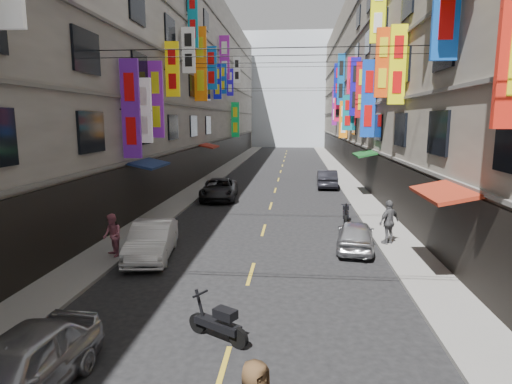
% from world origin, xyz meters
% --- Properties ---
extents(sidewalk_left, '(2.00, 90.00, 0.12)m').
position_xyz_m(sidewalk_left, '(-6.00, 42.00, 0.06)').
color(sidewalk_left, slate).
rests_on(sidewalk_left, ground).
extents(sidewalk_right, '(2.00, 90.00, 0.12)m').
position_xyz_m(sidewalk_right, '(6.00, 42.00, 0.06)').
color(sidewalk_right, slate).
rests_on(sidewalk_right, ground).
extents(building_row_left, '(10.14, 90.00, 19.00)m').
position_xyz_m(building_row_left, '(-11.99, 42.00, 9.49)').
color(building_row_left, gray).
rests_on(building_row_left, ground).
extents(building_row_right, '(10.14, 90.00, 19.00)m').
position_xyz_m(building_row_right, '(11.99, 42.00, 9.49)').
color(building_row_right, gray).
rests_on(building_row_right, ground).
extents(haze_block, '(18.00, 8.00, 22.00)m').
position_xyz_m(haze_block, '(0.00, 92.00, 11.00)').
color(haze_block, silver).
rests_on(haze_block, ground).
extents(shop_signage, '(14.00, 55.00, 12.66)m').
position_xyz_m(shop_signage, '(0.07, 34.59, 9.05)').
color(shop_signage, '#0D22A1').
rests_on(shop_signage, ground).
extents(street_awnings, '(13.99, 35.20, 0.41)m').
position_xyz_m(street_awnings, '(-1.26, 26.00, 3.00)').
color(street_awnings, '#144C25').
rests_on(street_awnings, ground).
extents(overhead_cables, '(14.00, 38.04, 1.24)m').
position_xyz_m(overhead_cables, '(0.00, 30.00, 8.80)').
color(overhead_cables, black).
rests_on(overhead_cables, ground).
extents(lane_markings, '(0.12, 80.20, 0.01)m').
position_xyz_m(lane_markings, '(0.00, 39.00, 0.00)').
color(lane_markings, gold).
rests_on(lane_markings, ground).
extents(scooter_crossing, '(1.61, 1.02, 1.14)m').
position_xyz_m(scooter_crossing, '(-0.31, 13.38, 0.44)').
color(scooter_crossing, black).
rests_on(scooter_crossing, ground).
extents(scooter_far_right, '(0.53, 1.80, 1.14)m').
position_xyz_m(scooter_far_right, '(4.17, 26.08, 0.44)').
color(scooter_far_right, black).
rests_on(scooter_far_right, ground).
extents(car_left_near, '(1.91, 4.14, 1.37)m').
position_xyz_m(car_left_near, '(-3.63, 10.70, 0.69)').
color(car_left_near, '#A5A5A9').
rests_on(car_left_near, ground).
extents(car_left_mid, '(2.08, 4.41, 1.40)m').
position_xyz_m(car_left_mid, '(-4.00, 19.40, 0.70)').
color(car_left_mid, silver).
rests_on(car_left_mid, ground).
extents(car_left_far, '(2.70, 5.15, 1.38)m').
position_xyz_m(car_left_far, '(-3.60, 31.95, 0.69)').
color(car_left_far, black).
rests_on(car_left_far, ground).
extents(car_right_mid, '(1.96, 3.82, 1.25)m').
position_xyz_m(car_right_mid, '(4.00, 21.16, 0.62)').
color(car_right_mid, '#AEAEB3').
rests_on(car_right_mid, ground).
extents(car_right_far, '(1.57, 4.31, 1.41)m').
position_xyz_m(car_right_far, '(4.00, 37.72, 0.71)').
color(car_right_far, '#212128').
rests_on(car_right_far, ground).
extents(pedestrian_lfar, '(0.95, 0.97, 1.65)m').
position_xyz_m(pedestrian_lfar, '(-5.44, 19.08, 0.95)').
color(pedestrian_lfar, '#BF657A').
rests_on(pedestrian_lfar, sidewalk_left).
extents(pedestrian_rfar, '(1.25, 1.16, 1.87)m').
position_xyz_m(pedestrian_rfar, '(5.45, 21.80, 1.06)').
color(pedestrian_rfar, '#4F4F51').
rests_on(pedestrian_rfar, sidewalk_right).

